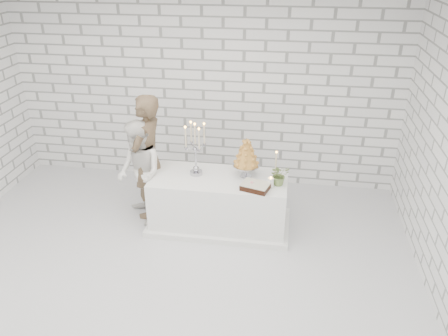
{
  "coord_description": "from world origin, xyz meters",
  "views": [
    {
      "loc": [
        1.32,
        -3.95,
        3.49
      ],
      "look_at": [
        0.58,
        0.81,
        1.05
      ],
      "focal_mm": 35.33,
      "sensor_mm": 36.0,
      "label": 1
    }
  ],
  "objects_px": {
    "cake_table": "(219,202)",
    "bride": "(140,173)",
    "croquembouche": "(246,157)",
    "groom": "(147,158)",
    "candelabra": "(195,149)"
  },
  "relations": [
    {
      "from": "cake_table",
      "to": "bride",
      "type": "bearing_deg",
      "value": -179.69
    },
    {
      "from": "candelabra",
      "to": "bride",
      "type": "bearing_deg",
      "value": -176.03
    },
    {
      "from": "cake_table",
      "to": "croquembouche",
      "type": "distance_m",
      "value": 0.74
    },
    {
      "from": "croquembouche",
      "to": "bride",
      "type": "bearing_deg",
      "value": -176.18
    },
    {
      "from": "cake_table",
      "to": "croquembouche",
      "type": "height_order",
      "value": "croquembouche"
    },
    {
      "from": "cake_table",
      "to": "bride",
      "type": "xyz_separation_m",
      "value": [
        -1.09,
        -0.01,
        0.36
      ]
    },
    {
      "from": "croquembouche",
      "to": "cake_table",
      "type": "bearing_deg",
      "value": -165.4
    },
    {
      "from": "groom",
      "to": "croquembouche",
      "type": "relative_size",
      "value": 3.23
    },
    {
      "from": "croquembouche",
      "to": "candelabra",
      "type": "bearing_deg",
      "value": -176.35
    },
    {
      "from": "bride",
      "to": "croquembouche",
      "type": "distance_m",
      "value": 1.47
    },
    {
      "from": "groom",
      "to": "croquembouche",
      "type": "xyz_separation_m",
      "value": [
        1.37,
        -0.07,
        0.13
      ]
    },
    {
      "from": "groom",
      "to": "croquembouche",
      "type": "height_order",
      "value": "groom"
    },
    {
      "from": "groom",
      "to": "bride",
      "type": "relative_size",
      "value": 1.21
    },
    {
      "from": "bride",
      "to": "candelabra",
      "type": "distance_m",
      "value": 0.86
    },
    {
      "from": "groom",
      "to": "bride",
      "type": "height_order",
      "value": "groom"
    }
  ]
}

